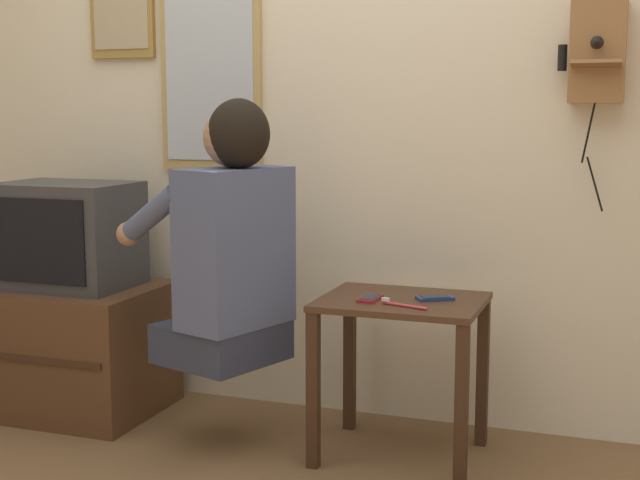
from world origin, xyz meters
TOP-DOWN VIEW (x-y plane):
  - wall_back at (0.00, 1.05)m, footprint 6.80×0.05m
  - side_table at (0.30, 0.63)m, footprint 0.55×0.45m
  - person at (-0.28, 0.50)m, footprint 0.61×0.55m
  - tv_stand at (-1.08, 0.68)m, footprint 0.72×0.55m
  - television at (-1.08, 0.67)m, footprint 0.52×0.39m
  - wall_phone_antique at (0.90, 0.97)m, footprint 0.23×0.19m
  - wall_mirror at (-0.60, 1.01)m, footprint 0.44×0.03m
  - cell_phone_held at (0.21, 0.58)m, footprint 0.06×0.13m
  - cell_phone_spare at (0.41, 0.66)m, footprint 0.14×0.12m
  - toothbrush at (0.33, 0.51)m, footprint 0.17×0.06m

SIDE VIEW (x-z plane):
  - tv_stand at x=-1.08m, z-range 0.00..0.51m
  - side_table at x=0.30m, z-range 0.16..0.73m
  - cell_phone_held at x=0.21m, z-range 0.56..0.58m
  - cell_phone_spare at x=0.41m, z-range 0.56..0.58m
  - toothbrush at x=0.33m, z-range 0.56..0.58m
  - television at x=-1.08m, z-range 0.51..0.93m
  - person at x=-0.28m, z-range 0.29..1.22m
  - wall_back at x=0.00m, z-range 0.00..2.55m
  - wall_mirror at x=-0.60m, z-range 0.97..1.77m
  - wall_phone_antique at x=0.90m, z-range 1.03..1.80m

